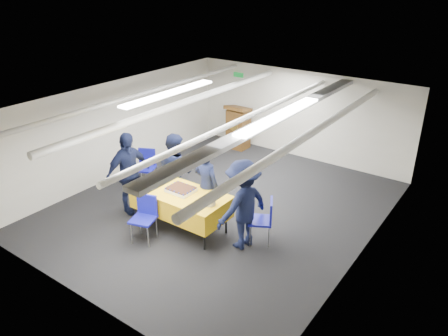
{
  "coord_description": "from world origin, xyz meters",
  "views": [
    {
      "loc": [
        4.77,
        -6.54,
        4.6
      ],
      "look_at": [
        0.24,
        -0.2,
        1.05
      ],
      "focal_mm": 35.0,
      "sensor_mm": 36.0,
      "label": 1
    }
  ],
  "objects_px": {
    "sheet_cake": "(181,189)",
    "sailor_d": "(243,205)",
    "chair_right": "(265,217)",
    "chair_left": "(146,164)",
    "sailor_c": "(128,173)",
    "podium": "(238,127)",
    "sailor_b": "(175,170)",
    "chair_near": "(145,213)",
    "sailor_a": "(207,186)",
    "serving_table": "(181,202)"
  },
  "relations": [
    {
      "from": "serving_table",
      "to": "chair_right",
      "type": "distance_m",
      "value": 1.64
    },
    {
      "from": "podium",
      "to": "chair_left",
      "type": "xyz_separation_m",
      "value": [
        -0.42,
        -3.17,
        -0.08
      ]
    },
    {
      "from": "sheet_cake",
      "to": "sailor_d",
      "type": "xyz_separation_m",
      "value": [
        1.3,
        0.15,
        0.03
      ]
    },
    {
      "from": "sailor_c",
      "to": "sailor_d",
      "type": "height_order",
      "value": "sailor_c"
    },
    {
      "from": "chair_near",
      "to": "chair_left",
      "type": "relative_size",
      "value": 1.0
    },
    {
      "from": "podium",
      "to": "sailor_d",
      "type": "relative_size",
      "value": 0.75
    },
    {
      "from": "sheet_cake",
      "to": "serving_table",
      "type": "bearing_deg",
      "value": -72.89
    },
    {
      "from": "podium",
      "to": "chair_left",
      "type": "distance_m",
      "value": 3.2
    },
    {
      "from": "podium",
      "to": "sailor_c",
      "type": "height_order",
      "value": "sailor_c"
    },
    {
      "from": "chair_right",
      "to": "chair_left",
      "type": "height_order",
      "value": "same"
    },
    {
      "from": "chair_near",
      "to": "sailor_c",
      "type": "distance_m",
      "value": 1.2
    },
    {
      "from": "chair_right",
      "to": "sailor_a",
      "type": "relative_size",
      "value": 0.55
    },
    {
      "from": "serving_table",
      "to": "sailor_d",
      "type": "height_order",
      "value": "sailor_d"
    },
    {
      "from": "serving_table",
      "to": "sailor_a",
      "type": "distance_m",
      "value": 0.59
    },
    {
      "from": "chair_right",
      "to": "sailor_c",
      "type": "height_order",
      "value": "sailor_c"
    },
    {
      "from": "serving_table",
      "to": "sailor_d",
      "type": "relative_size",
      "value": 1.12
    },
    {
      "from": "serving_table",
      "to": "sailor_b",
      "type": "bearing_deg",
      "value": 137.22
    },
    {
      "from": "chair_right",
      "to": "sailor_b",
      "type": "height_order",
      "value": "sailor_b"
    },
    {
      "from": "sailor_a",
      "to": "sailor_c",
      "type": "bearing_deg",
      "value": 22.71
    },
    {
      "from": "chair_left",
      "to": "sailor_d",
      "type": "xyz_separation_m",
      "value": [
        3.16,
        -0.77,
        0.31
      ]
    },
    {
      "from": "sheet_cake",
      "to": "chair_right",
      "type": "distance_m",
      "value": 1.67
    },
    {
      "from": "sailor_a",
      "to": "chair_left",
      "type": "bearing_deg",
      "value": -10.21
    },
    {
      "from": "serving_table",
      "to": "sailor_b",
      "type": "xyz_separation_m",
      "value": [
        -0.68,
        0.63,
        0.25
      ]
    },
    {
      "from": "sailor_d",
      "to": "chair_near",
      "type": "bearing_deg",
      "value": -47.67
    },
    {
      "from": "podium",
      "to": "chair_right",
      "type": "distance_m",
      "value": 4.71
    },
    {
      "from": "sailor_d",
      "to": "podium",
      "type": "bearing_deg",
      "value": -131.28
    },
    {
      "from": "chair_left",
      "to": "sailor_c",
      "type": "height_order",
      "value": "sailor_c"
    },
    {
      "from": "sheet_cake",
      "to": "sailor_a",
      "type": "distance_m",
      "value": 0.52
    },
    {
      "from": "podium",
      "to": "sailor_c",
      "type": "xyz_separation_m",
      "value": [
        0.16,
        -4.23,
        0.25
      ]
    },
    {
      "from": "sailor_d",
      "to": "chair_right",
      "type": "bearing_deg",
      "value": 153.29
    },
    {
      "from": "podium",
      "to": "sailor_b",
      "type": "relative_size",
      "value": 0.78
    },
    {
      "from": "sailor_b",
      "to": "serving_table",
      "type": "bearing_deg",
      "value": 149.23
    },
    {
      "from": "sailor_a",
      "to": "chair_right",
      "type": "bearing_deg",
      "value": -175.9
    },
    {
      "from": "podium",
      "to": "sailor_a",
      "type": "height_order",
      "value": "sailor_a"
    },
    {
      "from": "chair_near",
      "to": "sailor_d",
      "type": "distance_m",
      "value": 1.82
    },
    {
      "from": "sailor_c",
      "to": "chair_right",
      "type": "bearing_deg",
      "value": -69.44
    },
    {
      "from": "sailor_b",
      "to": "sheet_cake",
      "type": "bearing_deg",
      "value": 150.16
    },
    {
      "from": "serving_table",
      "to": "sailor_a",
      "type": "height_order",
      "value": "sailor_a"
    },
    {
      "from": "chair_near",
      "to": "sailor_d",
      "type": "relative_size",
      "value": 0.52
    },
    {
      "from": "sailor_b",
      "to": "sailor_a",
      "type": "bearing_deg",
      "value": -177.85
    },
    {
      "from": "chair_right",
      "to": "sailor_d",
      "type": "xyz_separation_m",
      "value": [
        -0.27,
        -0.32,
        0.31
      ]
    },
    {
      "from": "chair_near",
      "to": "sailor_a",
      "type": "xyz_separation_m",
      "value": [
        0.55,
        1.14,
        0.26
      ]
    },
    {
      "from": "sheet_cake",
      "to": "chair_left",
      "type": "distance_m",
      "value": 2.1
    },
    {
      "from": "sheet_cake",
      "to": "sailor_d",
      "type": "bearing_deg",
      "value": 6.69
    },
    {
      "from": "sailor_a",
      "to": "sailor_d",
      "type": "height_order",
      "value": "sailor_d"
    },
    {
      "from": "sailor_c",
      "to": "podium",
      "type": "bearing_deg",
      "value": 10.81
    },
    {
      "from": "serving_table",
      "to": "sheet_cake",
      "type": "relative_size",
      "value": 3.68
    },
    {
      "from": "sailor_b",
      "to": "sailor_d",
      "type": "xyz_separation_m",
      "value": [
        1.97,
        -0.45,
        0.03
      ]
    },
    {
      "from": "chair_left",
      "to": "chair_right",
      "type": "bearing_deg",
      "value": -7.48
    },
    {
      "from": "sailor_b",
      "to": "sailor_c",
      "type": "height_order",
      "value": "sailor_c"
    }
  ]
}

